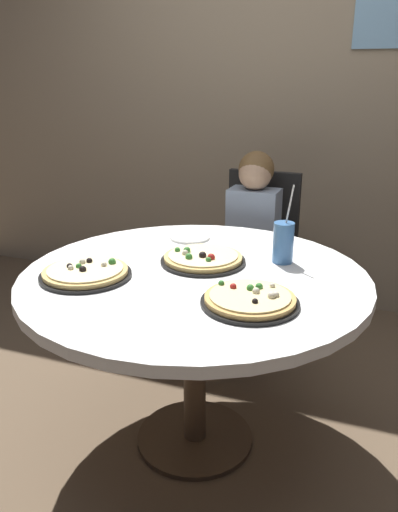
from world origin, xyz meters
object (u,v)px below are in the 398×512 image
(pizza_veggie, at_px, (250,300))
(plate_small, at_px, (190,237))
(soda_cup, at_px, (283,242))
(dining_table, at_px, (194,295))
(diner_child, at_px, (248,268))
(chair_wooden, at_px, (258,249))
(pizza_cheese, at_px, (86,272))
(pizza_pepperoni, at_px, (203,259))

(pizza_veggie, distance_m, plate_small, 0.73)
(pizza_veggie, bearing_deg, soda_cup, 87.66)
(dining_table, xyz_separation_m, plate_small, (-0.17, 0.39, 0.10))
(diner_child, relative_size, plate_small, 6.01)
(chair_wooden, xyz_separation_m, pizza_cheese, (-0.36, -1.16, 0.24))
(pizza_cheese, xyz_separation_m, plate_small, (0.19, 0.56, -0.01))
(diner_child, height_order, soda_cup, diner_child)
(pizza_veggie, xyz_separation_m, plate_small, (-0.43, 0.58, -0.01))
(chair_wooden, distance_m, plate_small, 0.66)
(chair_wooden, relative_size, pizza_pepperoni, 2.86)
(pizza_cheese, bearing_deg, pizza_pepperoni, 39.49)
(soda_cup, bearing_deg, plate_small, 160.48)
(dining_table, relative_size, pizza_pepperoni, 3.87)
(pizza_cheese, height_order, plate_small, pizza_cheese)
(dining_table, relative_size, pizza_veggie, 4.06)
(dining_table, relative_size, plate_small, 7.15)
(dining_table, distance_m, diner_child, 0.82)
(chair_wooden, bearing_deg, pizza_veggie, -77.46)
(pizza_cheese, distance_m, soda_cup, 0.76)
(dining_table, relative_size, soda_cup, 4.19)
(diner_child, height_order, plate_small, diner_child)
(dining_table, distance_m, soda_cup, 0.40)
(chair_wooden, distance_m, soda_cup, 0.86)
(dining_table, relative_size, chair_wooden, 1.35)
(plate_small, bearing_deg, pizza_veggie, -53.33)
(soda_cup, bearing_deg, pizza_veggie, -92.34)
(pizza_pepperoni, bearing_deg, pizza_veggie, -48.55)
(dining_table, bearing_deg, pizza_veggie, -36.31)
(pizza_veggie, xyz_separation_m, pizza_pepperoni, (-0.27, 0.31, 0.00))
(pizza_veggie, relative_size, pizza_pepperoni, 0.95)
(dining_table, distance_m, chair_wooden, 0.99)
(pizza_veggie, bearing_deg, chair_wooden, 102.54)
(pizza_cheese, bearing_deg, chair_wooden, 72.73)
(diner_child, height_order, pizza_cheese, diner_child)
(pizza_cheese, xyz_separation_m, pizza_pepperoni, (0.35, 0.29, 0.00))
(chair_wooden, height_order, pizza_pepperoni, chair_wooden)
(dining_table, xyz_separation_m, pizza_veggie, (0.26, -0.19, 0.11))
(dining_table, bearing_deg, pizza_pepperoni, 94.25)
(diner_child, xyz_separation_m, pizza_cheese, (-0.35, -0.97, 0.28))
(plate_small, bearing_deg, pizza_cheese, -108.34)
(diner_child, bearing_deg, soda_cup, -63.59)
(pizza_veggie, bearing_deg, diner_child, 104.99)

